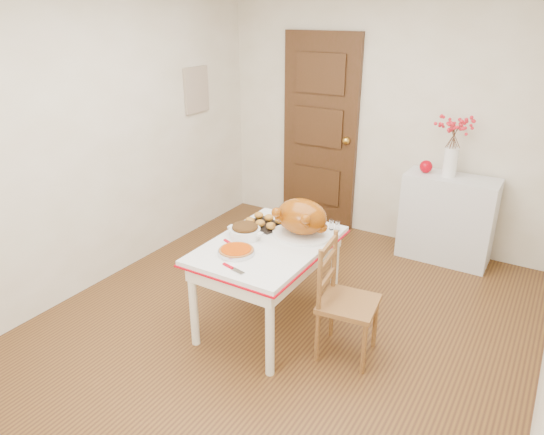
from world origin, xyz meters
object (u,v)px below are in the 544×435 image
Objects in this scene: kitchen_table at (269,284)px; chair_oak at (349,301)px; pumpkin_pie at (236,250)px; sideboard at (447,219)px; turkey_platter at (302,219)px.

kitchen_table is 0.67m from chair_oak.
chair_oak is at bearing 17.56° from pumpkin_pie.
kitchen_table is 0.47m from pumpkin_pie.
turkey_platter is (-0.73, -1.58, 0.42)m from sideboard.
pumpkin_pie is at bearing 100.18° from chair_oak.
pumpkin_pie is (-0.97, -2.08, 0.30)m from sideboard.
kitchen_table is at bearing -113.06° from turkey_platter.
sideboard reaches higher than pumpkin_pie.
turkey_platter is at bearing -114.67° from sideboard.
sideboard is 2.01m from kitchen_table.
chair_oak is 3.41× the size of pumpkin_pie.
chair_oak reaches higher than sideboard.
turkey_platter reaches higher than kitchen_table.
kitchen_table is (-0.88, -1.81, -0.07)m from sideboard.
pumpkin_pie is at bearing -105.53° from turkey_platter.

